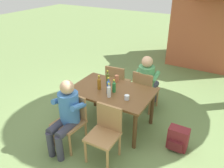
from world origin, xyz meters
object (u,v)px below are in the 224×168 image
chair_near_right (105,131)px  brick_kiosk (210,18)px  cup_terracotta (117,78)px  bottle_green (114,87)px  person_in_plaid_shirt (147,79)px  backpack_by_near_side (178,139)px  bottle_blue (108,87)px  bottle_clear (109,91)px  chair_far_right (144,89)px  bottle_olive (108,78)px  bottle_amber (99,83)px  dining_table (112,95)px  chair_near_left (72,118)px  chair_far_left (117,82)px  cup_glass (127,97)px  backpack_by_far_side (71,96)px  person_in_white_shirt (66,113)px

chair_near_right → brick_kiosk: size_ratio=0.34×
cup_terracotta → bottle_green: bearing=-67.1°
person_in_plaid_shirt → backpack_by_near_side: 1.38m
chair_near_right → bottle_blue: size_ratio=2.80×
chair_near_right → bottle_clear: (-0.25, 0.53, 0.36)m
chair_far_right → cup_terracotta: bearing=-136.4°
brick_kiosk → bottle_green: bearing=-100.5°
bottle_clear → bottle_olive: bearing=123.6°
bottle_amber → bottle_green: bearing=8.6°
dining_table → backpack_by_near_side: bearing=-1.6°
bottle_clear → backpack_by_near_side: bearing=9.6°
chair_near_left → chair_far_left: size_ratio=1.00×
chair_near_right → bottle_clear: 0.68m
chair_near_left → bottle_olive: bottle_olive is taller
chair_near_left → cup_glass: bearing=40.8°
brick_kiosk → chair_near_left: bearing=-103.2°
chair_far_right → bottle_green: (-0.26, -0.80, 0.35)m
cup_terracotta → brick_kiosk: size_ratio=0.05×
cup_terracotta → backpack_by_far_side: bearing=-169.8°
bottle_amber → chair_far_right: bearing=57.7°
dining_table → chair_near_right: bearing=-67.0°
person_in_white_shirt → backpack_by_near_side: person_in_white_shirt is taller
chair_far_right → person_in_white_shirt: size_ratio=0.74×
bottle_amber → bottle_clear: size_ratio=1.03×
dining_table → person_in_white_shirt: bearing=-110.5°
bottle_amber → backpack_by_near_side: bottle_amber is taller
person_in_white_shirt → bottle_clear: person_in_white_shirt is taller
person_in_plaid_shirt → bottle_clear: 1.15m
chair_far_right → backpack_by_near_side: bearing=-40.3°
person_in_plaid_shirt → brick_kiosk: (0.55, 3.46, 0.69)m
backpack_by_far_side → brick_kiosk: brick_kiosk is taller
brick_kiosk → bottle_blue: bearing=-100.9°
bottle_blue → backpack_by_far_side: bottle_blue is taller
bottle_amber → cup_glass: bearing=-7.6°
chair_far_right → bottle_green: bottle_green is taller
dining_table → bottle_clear: bearing=-71.9°
chair_near_left → chair_far_left: bearing=89.9°
bottle_amber → cup_terracotta: (0.11, 0.44, -0.06)m
bottle_green → brick_kiosk: (0.81, 4.37, 0.50)m
chair_near_left → cup_glass: (0.69, 0.60, 0.29)m
bottle_olive → person_in_white_shirt: bearing=-97.0°
bottle_amber → bottle_blue: bearing=-13.8°
bottle_green → dining_table: bearing=147.1°
person_in_white_shirt → person_in_plaid_shirt: size_ratio=1.00×
bottle_blue → chair_near_left: bearing=-118.0°
person_in_white_shirt → backpack_by_far_side: size_ratio=2.83×
chair_near_left → cup_terracotta: 1.18m
dining_table → cup_terracotta: size_ratio=12.27×
person_in_white_shirt → bottle_clear: bearing=57.7°
chair_far_right → backpack_by_far_side: size_ratio=2.09×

